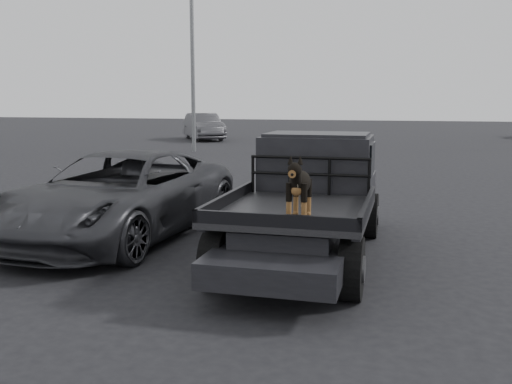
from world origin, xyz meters
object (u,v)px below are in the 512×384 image
(parked_suv, at_px, (120,195))
(distant_car_a, at_px, (204,127))
(flatbed_ute, at_px, (306,227))
(dog, at_px, (299,188))

(parked_suv, xyz_separation_m, distant_car_a, (-6.90, 23.02, 0.05))
(distant_car_a, bearing_deg, flatbed_ute, -98.57)
(dog, bearing_deg, flatbed_ute, 96.41)
(flatbed_ute, relative_size, parked_suv, 1.03)
(dog, bearing_deg, parked_suv, 150.00)
(flatbed_ute, xyz_separation_m, parked_suv, (-3.29, 0.44, 0.27))
(dog, relative_size, distant_car_a, 0.16)
(dog, bearing_deg, distant_car_a, 112.51)
(dog, distance_m, distant_car_a, 27.09)
(dog, height_order, distant_car_a, dog)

